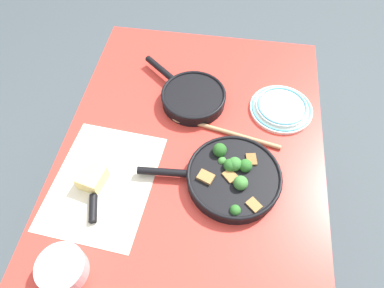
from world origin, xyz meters
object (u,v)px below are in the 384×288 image
at_px(skillet_eggs, 193,97).
at_px(cheese_block, 92,178).
at_px(skillet_broccoli, 232,176).
at_px(prep_bowl_steel, 62,269).
at_px(wooden_spoon, 212,128).
at_px(dinner_plate_stack, 281,108).
at_px(grater_knife, 94,193).

bearing_deg(skillet_eggs, cheese_block, 95.62).
distance_m(skillet_broccoli, skillet_eggs, 0.35).
xyz_separation_m(cheese_block, prep_bowl_steel, (0.27, 0.01, 0.00)).
xyz_separation_m(wooden_spoon, prep_bowl_steel, (0.53, -0.33, 0.02)).
bearing_deg(dinner_plate_stack, skillet_broccoli, -25.79).
bearing_deg(cheese_block, skillet_eggs, 145.71).
bearing_deg(grater_knife, skillet_eggs, -46.35).
xyz_separation_m(skillet_eggs, cheese_block, (0.37, -0.25, 0.00)).
distance_m(skillet_broccoli, prep_bowl_steel, 0.53).
xyz_separation_m(wooden_spoon, cheese_block, (0.26, -0.34, 0.02)).
xyz_separation_m(skillet_broccoli, dinner_plate_stack, (-0.31, 0.15, -0.01)).
bearing_deg(skillet_eggs, dinner_plate_stack, -138.94).
bearing_deg(cheese_block, dinner_plate_stack, 123.52).
height_order(skillet_eggs, grater_knife, skillet_eggs).
bearing_deg(grater_knife, wooden_spoon, -63.58).
xyz_separation_m(skillet_eggs, prep_bowl_steel, (0.64, -0.25, 0.00)).
height_order(dinner_plate_stack, prep_bowl_steel, prep_bowl_steel).
distance_m(skillet_eggs, grater_knife, 0.48).
height_order(wooden_spoon, prep_bowl_steel, prep_bowl_steel).
relative_size(skillet_broccoli, wooden_spoon, 1.15).
xyz_separation_m(grater_knife, cheese_block, (-0.04, -0.01, 0.02)).
relative_size(skillet_eggs, grater_knife, 1.25).
height_order(skillet_broccoli, grater_knife, skillet_broccoli).
bearing_deg(prep_bowl_steel, wooden_spoon, 147.97).
bearing_deg(wooden_spoon, cheese_block, 48.99).
height_order(grater_knife, prep_bowl_steel, prep_bowl_steel).
relative_size(wooden_spoon, dinner_plate_stack, 1.74).
xyz_separation_m(grater_knife, prep_bowl_steel, (0.23, -0.01, 0.02)).
relative_size(wooden_spoon, grater_knife, 1.47).
bearing_deg(dinner_plate_stack, wooden_spoon, -62.56).
xyz_separation_m(skillet_broccoli, skillet_eggs, (-0.30, -0.17, -0.00)).
xyz_separation_m(skillet_eggs, wooden_spoon, (0.11, 0.08, -0.02)).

